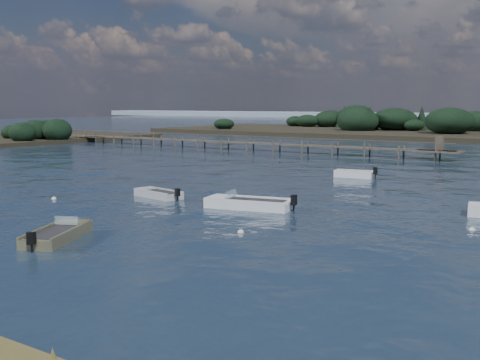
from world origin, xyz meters
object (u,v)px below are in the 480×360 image
Objects in this scene: dinghy_mid_white_a at (249,205)px; dinghy_mid_grey at (158,195)px; dinghy_near_olive at (58,236)px; tender_far_white at (354,175)px; jetty at (250,143)px.

dinghy_mid_white_a is 1.37× the size of dinghy_mid_grey.
tender_far_white is at bearing 86.88° from dinghy_near_olive.
dinghy_mid_white_a is at bearing 77.65° from dinghy_near_olive.
dinghy_mid_grey is (-4.83, 12.34, -0.01)m from dinghy_near_olive.
dinghy_near_olive is 13.25m from dinghy_mid_grey.
dinghy_near_olive is (-1.65, -30.28, -0.02)m from tender_far_white.
dinghy_mid_white_a is at bearing -56.54° from jetty.
jetty is at bearing 123.46° from dinghy_mid_white_a.
tender_far_white is 0.78× the size of dinghy_near_olive.
tender_far_white is 30.33m from dinghy_near_olive.
tender_far_white reaches higher than dinghy_mid_grey.
dinghy_near_olive is at bearing -93.12° from tender_far_white.
jetty is (-25.46, 38.53, 0.81)m from dinghy_mid_white_a.
jetty is (-17.95, 38.42, 0.84)m from dinghy_mid_grey.
dinghy_near_olive is at bearing -102.35° from dinghy_mid_white_a.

